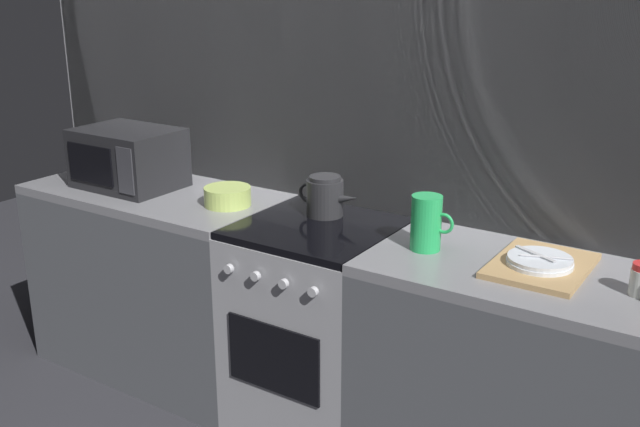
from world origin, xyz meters
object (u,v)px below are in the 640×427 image
at_px(stove_unit, 317,328).
at_px(dish_pile, 541,264).
at_px(kettle, 325,196).
at_px(mixing_bowl, 228,196).
at_px(pitcher, 427,223).
at_px(microwave, 128,158).

bearing_deg(stove_unit, dish_pile, 2.20).
xyz_separation_m(kettle, mixing_bowl, (-0.42, -0.11, -0.04)).
height_order(stove_unit, pitcher, pitcher).
bearing_deg(pitcher, dish_pile, 5.84).
xyz_separation_m(stove_unit, pitcher, (0.47, -0.01, 0.55)).
xyz_separation_m(mixing_bowl, pitcher, (0.93, -0.02, 0.06)).
distance_m(mixing_bowl, pitcher, 0.94).
xyz_separation_m(microwave, mixing_bowl, (0.57, 0.02, -0.10)).
xyz_separation_m(stove_unit, microwave, (-1.03, -0.01, 0.59)).
xyz_separation_m(stove_unit, kettle, (-0.04, 0.12, 0.53)).
distance_m(mixing_bowl, dish_pile, 1.34).
height_order(kettle, pitcher, pitcher).
relative_size(stove_unit, microwave, 1.96).
distance_m(stove_unit, dish_pile, 0.99).
height_order(stove_unit, mixing_bowl, mixing_bowl).
bearing_deg(microwave, dish_pile, 1.45).
height_order(mixing_bowl, dish_pile, mixing_bowl).
relative_size(microwave, dish_pile, 1.15).
xyz_separation_m(stove_unit, dish_pile, (0.87, 0.03, 0.47)).
bearing_deg(mixing_bowl, stove_unit, -1.06).
bearing_deg(microwave, mixing_bowl, 2.33).
height_order(microwave, kettle, microwave).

